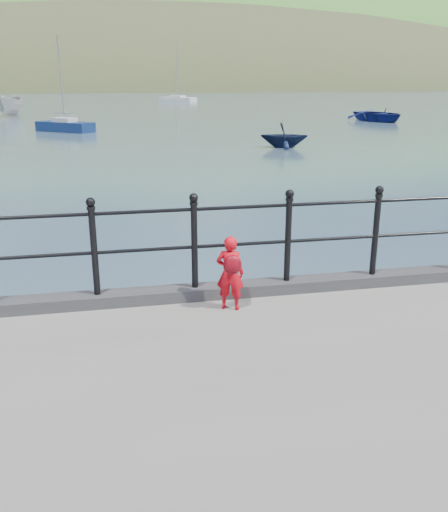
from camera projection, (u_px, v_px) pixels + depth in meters
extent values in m
plane|color=#2D4251|center=(238.00, 358.00, 7.42)|extent=(600.00, 600.00, 0.00)
cube|color=#28282B|center=(241.00, 289.00, 6.95)|extent=(60.00, 0.30, 0.15)
cylinder|color=black|center=(242.00, 244.00, 6.76)|extent=(18.00, 0.04, 0.04)
cylinder|color=black|center=(242.00, 207.00, 6.61)|extent=(18.00, 0.04, 0.04)
cylinder|color=black|center=(94.00, 253.00, 6.42)|extent=(0.08, 0.08, 1.05)
sphere|color=black|center=(90.00, 202.00, 6.23)|extent=(0.11, 0.11, 0.11)
cylinder|color=black|center=(194.00, 247.00, 6.65)|extent=(0.08, 0.08, 1.05)
sphere|color=black|center=(194.00, 198.00, 6.46)|extent=(0.11, 0.11, 0.11)
cylinder|color=black|center=(288.00, 241.00, 6.88)|extent=(0.08, 0.08, 1.05)
sphere|color=black|center=(290.00, 194.00, 6.68)|extent=(0.11, 0.11, 0.11)
cylinder|color=black|center=(375.00, 236.00, 7.10)|extent=(0.08, 0.08, 1.05)
sphere|color=black|center=(379.00, 190.00, 6.91)|extent=(0.11, 0.11, 0.11)
ellipsoid|color=#333A21|center=(172.00, 134.00, 197.61)|extent=(400.00, 100.00, 88.00)
ellipsoid|color=#387026|center=(241.00, 146.00, 264.77)|extent=(600.00, 180.00, 156.00)
cube|color=silver|center=(75.00, 81.00, 172.79)|extent=(9.00, 6.00, 6.00)
cube|color=#4C4744|center=(74.00, 68.00, 171.55)|extent=(9.50, 6.50, 2.00)
cube|color=silver|center=(169.00, 81.00, 178.47)|extent=(9.00, 6.00, 6.00)
cube|color=#4C4744|center=(168.00, 68.00, 177.23)|extent=(9.50, 6.50, 2.00)
cube|color=silver|center=(248.00, 81.00, 183.58)|extent=(9.00, 6.00, 6.00)
cube|color=#4C4744|center=(248.00, 69.00, 182.34)|extent=(9.50, 6.50, 2.00)
imported|color=red|center=(230.00, 273.00, 6.40)|extent=(0.39, 0.33, 0.91)
ellipsoid|color=red|center=(232.00, 265.00, 6.24)|extent=(0.22, 0.11, 0.23)
imported|color=navy|center=(379.00, 115.00, 48.88)|extent=(5.16, 6.45, 1.19)
imported|color=beige|center=(10.00, 106.00, 54.86)|extent=(2.76, 5.69, 2.11)
imported|color=black|center=(284.00, 135.00, 29.95)|extent=(3.11, 2.88, 1.36)
cube|color=silver|center=(177.00, 100.00, 92.74)|extent=(6.28, 6.25, 0.90)
cube|color=beige|center=(177.00, 97.00, 92.59)|extent=(2.70, 2.70, 0.50)
cylinder|color=#A5A5A8|center=(177.00, 69.00, 91.19)|extent=(0.10, 0.10, 9.09)
cylinder|color=#A5A5A8|center=(177.00, 94.00, 92.42)|extent=(2.22, 2.20, 0.06)
cube|color=navy|center=(65.00, 128.00, 39.25)|extent=(4.39, 4.02, 0.90)
cube|color=beige|center=(65.00, 121.00, 39.09)|extent=(1.86, 1.80, 0.50)
cylinder|color=#A5A5A8|center=(61.00, 79.00, 38.19)|extent=(0.10, 0.10, 5.88)
cylinder|color=#A5A5A8|center=(64.00, 113.00, 38.92)|extent=(1.60, 1.36, 0.06)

